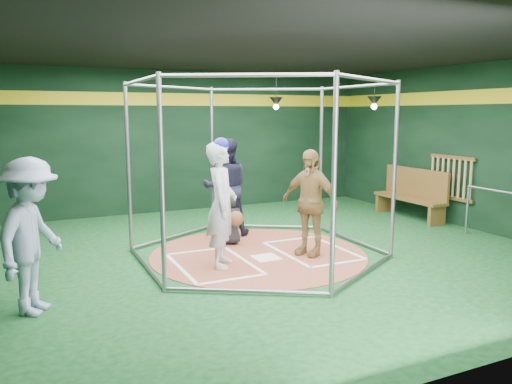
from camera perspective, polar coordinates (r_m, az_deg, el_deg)
name	(u,v)px	position (r m, az deg, el deg)	size (l,w,h in m)	color
room_shell	(258,155)	(8.57, 0.26, 4.24)	(10.10, 9.10, 3.53)	#0C3915
clay_disc	(258,254)	(8.88, 0.28, -7.08)	(3.80, 3.80, 0.01)	#984E37
home_plate	(266,258)	(8.62, 1.14, -7.50)	(0.43, 0.43, 0.01)	white
batter_box_left	(213,264)	(8.31, -4.97, -8.19)	(1.17, 1.77, 0.01)	white
batter_box_right	(312,250)	(9.10, 6.40, -6.66)	(1.17, 1.77, 0.01)	white
batting_cage	(258,170)	(8.59, 0.28, 2.54)	(4.05, 4.67, 3.00)	gray
bat_rack	(451,178)	(11.89, 21.37, 1.55)	(0.07, 1.25, 0.98)	brown
pendant_lamp_near	(276,102)	(12.74, 2.31, 10.24)	(0.34, 0.34, 0.90)	black
pendant_lamp_far	(374,101)	(12.37, 13.36, 10.04)	(0.34, 0.34, 0.90)	black
batter_figure	(222,204)	(7.98, -3.95, -1.33)	(0.76, 0.87, 2.08)	#BABAC1
visitor_leopard	(309,202)	(8.68, 6.13, -1.20)	(1.08, 0.45, 1.85)	tan
catcher_figure	(232,219)	(9.39, -2.80, -3.11)	(0.54, 0.62, 0.95)	black
umpire	(226,187)	(10.06, -3.45, 0.56)	(0.95, 0.74, 1.96)	black
bystander_blue	(32,236)	(6.72, -24.27, -4.65)	(1.26, 0.72, 1.95)	#8C9DB9
dugout_bench	(412,193)	(12.37, 17.42, -0.07)	(0.47, 2.02, 1.18)	brown
steel_railing	(491,206)	(10.75, 25.26, -1.44)	(0.05, 1.17, 1.01)	gray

